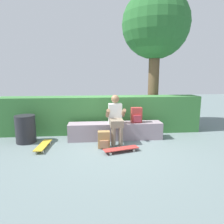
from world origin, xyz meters
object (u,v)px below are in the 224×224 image
at_px(backpack_on_bench, 136,115).
at_px(trash_bin, 26,129).
at_px(skateboard_beside_bench, 43,145).
at_px(backpack_on_ground, 104,140).
at_px(bench_main, 115,131).
at_px(skateboard_near_person, 121,149).
at_px(person_skater, 116,117).

height_order(backpack_on_bench, trash_bin, backpack_on_bench).
distance_m(skateboard_beside_bench, backpack_on_ground, 1.43).
xyz_separation_m(bench_main, trash_bin, (-2.30, -0.05, 0.13)).
distance_m(bench_main, skateboard_near_person, 0.96).
bearing_deg(backpack_on_ground, bench_main, 61.44).
relative_size(skateboard_beside_bench, backpack_on_bench, 2.03).
height_order(bench_main, person_skater, person_skater).
xyz_separation_m(skateboard_near_person, trash_bin, (-2.33, 0.90, 0.28)).
relative_size(bench_main, person_skater, 2.07).
bearing_deg(backpack_on_ground, trash_bin, 163.47).
bearing_deg(skateboard_beside_bench, person_skater, 10.80).
bearing_deg(person_skater, backpack_on_bench, 18.99).
bearing_deg(person_skater, trash_bin, 176.05).
bearing_deg(bench_main, trash_bin, -178.73).
height_order(skateboard_beside_bench, backpack_on_bench, backpack_on_bench).
height_order(person_skater, skateboard_near_person, person_skater).
xyz_separation_m(skateboard_beside_bench, trash_bin, (-0.53, 0.49, 0.28)).
bearing_deg(backpack_on_bench, skateboard_beside_bench, -167.11).
bearing_deg(skateboard_near_person, bench_main, 91.43).
height_order(person_skater, trash_bin, person_skater).
bearing_deg(trash_bin, skateboard_beside_bench, -42.64).
height_order(person_skater, backpack_on_bench, person_skater).
relative_size(skateboard_near_person, backpack_on_bench, 2.06).
relative_size(person_skater, skateboard_near_person, 1.46).
distance_m(person_skater, backpack_on_bench, 0.61).
height_order(person_skater, skateboard_beside_bench, person_skater).
relative_size(skateboard_near_person, backpack_on_ground, 2.06).
distance_m(person_skater, trash_bin, 2.31).
distance_m(person_skater, backpack_on_ground, 0.70).
bearing_deg(skateboard_near_person, backpack_on_ground, 139.49).
distance_m(skateboard_beside_bench, trash_bin, 0.78).
relative_size(bench_main, skateboard_near_person, 3.02).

